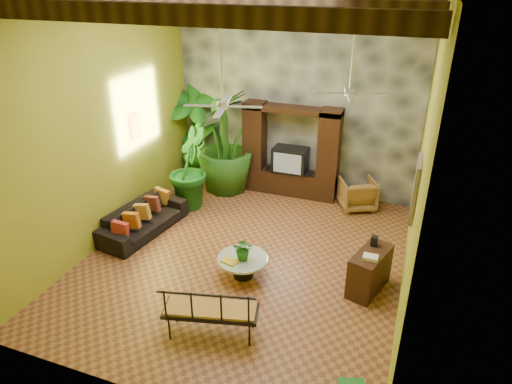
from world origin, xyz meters
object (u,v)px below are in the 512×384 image
at_px(coffee_table, 243,264).
at_px(ceiling_fan_front, 222,93).
at_px(sofa, 143,219).
at_px(tall_plant_b, 189,168).
at_px(ceiling_fan_back, 351,81).
at_px(wicker_armchair, 357,194).
at_px(tall_plant_c, 225,142).
at_px(side_console, 369,271).
at_px(iron_bench, 208,309).
at_px(entertainment_center, 290,158).
at_px(tall_plant_a, 195,131).

bearing_deg(coffee_table, ceiling_fan_front, 155.93).
relative_size(sofa, tall_plant_b, 1.08).
bearing_deg(ceiling_fan_back, sofa, -165.73).
relative_size(wicker_armchair, tall_plant_b, 0.41).
bearing_deg(tall_plant_c, sofa, -107.63).
xyz_separation_m(sofa, side_console, (4.88, -0.34, 0.08)).
relative_size(iron_bench, side_console, 1.58).
xyz_separation_m(coffee_table, iron_bench, (0.10, -1.65, 0.28)).
height_order(wicker_armchair, tall_plant_c, tall_plant_c).
bearing_deg(ceiling_fan_back, wicker_armchair, 85.11).
height_order(ceiling_fan_front, side_console, ceiling_fan_front).
bearing_deg(wicker_armchair, entertainment_center, -33.55).
bearing_deg(side_console, entertainment_center, 143.31).
distance_m(entertainment_center, iron_bench, 5.38).
xyz_separation_m(tall_plant_b, iron_bench, (2.36, -3.90, -0.44)).
bearing_deg(ceiling_fan_front, coffee_table, -24.07).
bearing_deg(tall_plant_a, entertainment_center, -0.29).
distance_m(ceiling_fan_front, tall_plant_a, 4.78).
distance_m(entertainment_center, tall_plant_c, 1.68).
height_order(entertainment_center, coffee_table, entertainment_center).
relative_size(tall_plant_b, iron_bench, 1.27).
bearing_deg(side_console, tall_plant_a, 163.76).
bearing_deg(ceiling_fan_back, coffee_table, -128.69).
height_order(tall_plant_a, coffee_table, tall_plant_a).
bearing_deg(entertainment_center, sofa, -129.48).
bearing_deg(iron_bench, tall_plant_b, 107.43).
relative_size(ceiling_fan_back, wicker_armchair, 2.31).
relative_size(tall_plant_a, tall_plant_b, 1.37).
relative_size(sofa, tall_plant_c, 0.82).
relative_size(ceiling_fan_front, coffee_table, 1.97).
height_order(wicker_armchair, iron_bench, iron_bench).
relative_size(ceiling_fan_front, tall_plant_c, 0.72).
bearing_deg(iron_bench, tall_plant_c, 96.97).
xyz_separation_m(tall_plant_b, tall_plant_c, (0.47, 1.11, 0.32)).
xyz_separation_m(ceiling_fan_front, side_console, (2.64, 0.24, -3.01)).
xyz_separation_m(tall_plant_a, coffee_table, (2.83, -3.72, -1.08)).
bearing_deg(sofa, ceiling_fan_front, -95.79).
xyz_separation_m(wicker_armchair, side_console, (0.69, -3.08, 0.02)).
bearing_deg(tall_plant_c, side_console, -36.01).
xyz_separation_m(sofa, tall_plant_a, (-0.21, 2.98, 1.03)).
distance_m(wicker_armchair, iron_bench, 5.35).
xyz_separation_m(ceiling_fan_back, side_console, (0.84, -1.36, -3.01)).
bearing_deg(tall_plant_a, tall_plant_c, -19.55).
bearing_deg(wicker_armchair, tall_plant_c, -24.05).
bearing_deg(entertainment_center, ceiling_fan_front, -93.24).
relative_size(ceiling_fan_back, coffee_table, 1.97).
xyz_separation_m(ceiling_fan_back, tall_plant_a, (-4.25, 1.95, -2.06)).
xyz_separation_m(entertainment_center, coffee_table, (0.18, -3.71, -0.71)).
height_order(sofa, tall_plant_a, tall_plant_a).
bearing_deg(ceiling_fan_front, side_console, 5.12).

